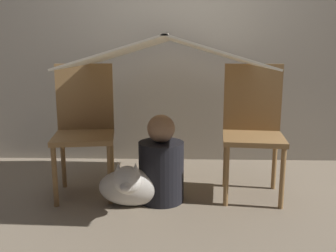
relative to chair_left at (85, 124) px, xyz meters
The scene contains 8 objects.
ground_plane 0.86m from the chair_left, 18.22° to the right, with size 8.80×8.80×0.00m, color gray.
wall_back 1.31m from the chair_left, 54.40° to the left, with size 7.00×0.05×2.50m.
chair_left is the anchor object (origin of this frame).
chair_right 1.28m from the chair_left, ahead, with size 0.48×0.48×0.99m.
sheet_canopy 0.85m from the chair_left, ahead, with size 1.26×1.36×0.20m.
person_front 0.68m from the chair_left, 16.44° to the right, with size 0.33×0.33×0.64m.
dog 0.62m from the chair_left, 39.38° to the right, with size 0.46×0.40×0.37m.
floor_cushion 0.68m from the chair_left, ahead, with size 0.33×0.26×0.10m.
Camera 1 is at (0.08, -2.57, 1.11)m, focal length 40.00 mm.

